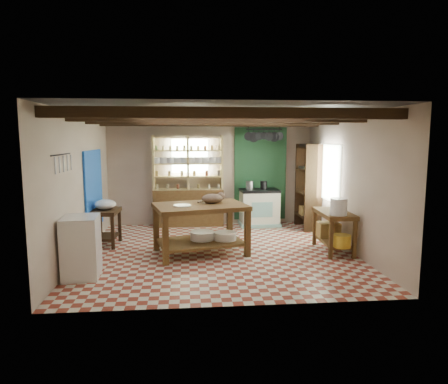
{
  "coord_description": "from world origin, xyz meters",
  "views": [
    {
      "loc": [
        -0.57,
        -7.35,
        2.15
      ],
      "look_at": [
        0.14,
        0.3,
        1.1
      ],
      "focal_mm": 32.0,
      "sensor_mm": 36.0,
      "label": 1
    }
  ],
  "objects": [
    {
      "name": "white_cabinet",
      "position": [
        -2.22,
        -1.18,
        0.47
      ],
      "size": [
        0.58,
        0.67,
        0.95
      ],
      "primitive_type": "cube",
      "rotation": [
        0.0,
        0.0,
        0.08
      ],
      "color": "white",
      "rests_on": "floor"
    },
    {
      "name": "basin_large",
      "position": [
        -0.3,
        -0.03,
        0.32
      ],
      "size": [
        0.54,
        0.54,
        0.16
      ],
      "primitive_type": "cylinder",
      "rotation": [
        0.0,
        0.0,
        0.24
      ],
      "color": "white",
      "rests_on": "work_table"
    },
    {
      "name": "enamel_bowl",
      "position": [
        -2.2,
        0.65,
        0.83
      ],
      "size": [
        0.43,
        0.43,
        0.2
      ],
      "primitive_type": "ellipsoid",
      "rotation": [
        0.0,
        0.0,
        -0.05
      ],
      "color": "white",
      "rests_on": "prep_table"
    },
    {
      "name": "wall_left",
      "position": [
        -2.5,
        0.0,
        1.3
      ],
      "size": [
        0.04,
        5.0,
        2.6
      ],
      "primitive_type": "cube",
      "color": "beige",
      "rests_on": "floor"
    },
    {
      "name": "ceiling_beams",
      "position": [
        0.0,
        0.0,
        2.48
      ],
      "size": [
        5.0,
        3.8,
        0.15
      ],
      "primitive_type": "cube",
      "color": "#382413",
      "rests_on": "ceiling"
    },
    {
      "name": "stove",
      "position": [
        1.18,
        2.15,
        0.45
      ],
      "size": [
        0.94,
        0.66,
        0.9
      ],
      "primitive_type": "cube",
      "rotation": [
        0.0,
        0.0,
        0.04
      ],
      "color": "white",
      "rests_on": "floor"
    },
    {
      "name": "window_back",
      "position": [
        -0.5,
        2.48,
        1.7
      ],
      "size": [
        0.9,
        0.02,
        0.8
      ],
      "primitive_type": "cube",
      "color": "beige",
      "rests_on": "wall_back"
    },
    {
      "name": "green_wall_patch",
      "position": [
        1.25,
        2.47,
        1.25
      ],
      "size": [
        1.3,
        0.04,
        2.3
      ],
      "primitive_type": "cube",
      "color": "#1E4C2B",
      "rests_on": "wall_back"
    },
    {
      "name": "right_counter",
      "position": [
        2.18,
        -0.18,
        0.39
      ],
      "size": [
        0.56,
        1.09,
        0.77
      ],
      "primitive_type": "cube",
      "rotation": [
        0.0,
        0.0,
        -0.02
      ],
      "color": "brown",
      "rests_on": "floor"
    },
    {
      "name": "window_right",
      "position": [
        2.48,
        1.0,
        1.4
      ],
      "size": [
        0.02,
        1.3,
        1.2
      ],
      "primitive_type": "cube",
      "color": "beige",
      "rests_on": "wall_right"
    },
    {
      "name": "steel_tray",
      "position": [
        -0.67,
        -0.22,
        0.94
      ],
      "size": [
        0.38,
        0.38,
        0.02
      ],
      "primitive_type": "cylinder",
      "rotation": [
        0.0,
        0.0,
        0.24
      ],
      "color": "#A3A1A9",
      "rests_on": "work_table"
    },
    {
      "name": "kettle_left",
      "position": [
        0.93,
        2.14,
        1.0
      ],
      "size": [
        0.18,
        0.18,
        0.2
      ],
      "primitive_type": "cylinder",
      "rotation": [
        0.0,
        0.0,
        0.04
      ],
      "color": "#A3A1A9",
      "rests_on": "stove"
    },
    {
      "name": "wall_back",
      "position": [
        0.0,
        2.5,
        1.3
      ],
      "size": [
        5.0,
        0.04,
        2.6
      ],
      "primitive_type": "cube",
      "color": "beige",
      "rests_on": "floor"
    },
    {
      "name": "prep_table",
      "position": [
        -2.2,
        0.65,
        0.37
      ],
      "size": [
        0.53,
        0.75,
        0.73
      ],
      "primitive_type": "cube",
      "rotation": [
        0.0,
        0.0,
        -0.05
      ],
      "color": "#382413",
      "rests_on": "floor"
    },
    {
      "name": "ceiling",
      "position": [
        0.0,
        0.0,
        2.6
      ],
      "size": [
        5.0,
        5.0,
        0.02
      ],
      "primitive_type": "cube",
      "color": "#4E4F54",
      "rests_on": "wall_back"
    },
    {
      "name": "work_table",
      "position": [
        -0.34,
        -0.09,
        0.46
      ],
      "size": [
        1.85,
        1.45,
        0.93
      ],
      "primitive_type": "cube",
      "rotation": [
        0.0,
        0.0,
        0.24
      ],
      "color": "brown",
      "rests_on": "floor"
    },
    {
      "name": "blue_wall_patch",
      "position": [
        -2.47,
        0.9,
        1.1
      ],
      "size": [
        0.04,
        1.4,
        1.6
      ],
      "primitive_type": "cube",
      "color": "blue",
      "rests_on": "wall_left"
    },
    {
      "name": "cat",
      "position": [
        -0.11,
        0.02,
        1.02
      ],
      "size": [
        0.49,
        0.44,
        0.18
      ],
      "primitive_type": "ellipsoid",
      "rotation": [
        0.0,
        0.0,
        0.41
      ],
      "color": "#83644C",
      "rests_on": "work_table"
    },
    {
      "name": "wall_front",
      "position": [
        0.0,
        -2.5,
        1.3
      ],
      "size": [
        5.0,
        0.04,
        2.6
      ],
      "primitive_type": "cube",
      "color": "beige",
      "rests_on": "floor"
    },
    {
      "name": "utensil_rail",
      "position": [
        -2.44,
        -1.2,
        1.78
      ],
      "size": [
        0.06,
        0.9,
        0.28
      ],
      "primitive_type": "cube",
      "color": "black",
      "rests_on": "wall_left"
    },
    {
      "name": "white_bucket",
      "position": [
        2.12,
        -0.53,
        0.92
      ],
      "size": [
        0.31,
        0.31,
        0.3
      ],
      "primitive_type": "cylinder",
      "rotation": [
        0.0,
        0.0,
        -0.02
      ],
      "color": "white",
      "rests_on": "right_counter"
    },
    {
      "name": "basin_small",
      "position": [
        0.12,
        -0.08,
        0.32
      ],
      "size": [
        0.51,
        0.51,
        0.15
      ],
      "primitive_type": "cylinder",
      "rotation": [
        0.0,
        0.0,
        0.24
      ],
      "color": "white",
      "rests_on": "work_table"
    },
    {
      "name": "wall_right",
      "position": [
        2.5,
        0.0,
        1.3
      ],
      "size": [
        0.04,
        5.0,
        2.6
      ],
      "primitive_type": "cube",
      "color": "beige",
      "rests_on": "floor"
    },
    {
      "name": "pot_rack",
      "position": [
        1.25,
        2.05,
        2.18
      ],
      "size": [
        0.86,
        0.12,
        0.36
      ],
      "primitive_type": "cube",
      "color": "black",
      "rests_on": "ceiling"
    },
    {
      "name": "yellow_tub",
      "position": [
        2.17,
        -0.63,
        0.32
      ],
      "size": [
        0.32,
        0.32,
        0.23
      ],
      "primitive_type": "cylinder",
      "rotation": [
        0.0,
        0.0,
        -0.02
      ],
      "color": "gold",
      "rests_on": "right_counter"
    },
    {
      "name": "kettle_right",
      "position": [
        1.28,
        2.15,
        1.0
      ],
      "size": [
        0.17,
        0.17,
        0.2
      ],
      "primitive_type": "cylinder",
      "rotation": [
        0.0,
        0.0,
        0.04
      ],
      "color": "black",
      "rests_on": "stove"
    },
    {
      "name": "wicker_basket",
      "position": [
        2.19,
        0.12,
        0.35
      ],
      "size": [
        0.42,
        0.34,
        0.29
      ],
      "primitive_type": "cube",
      "rotation": [
        0.0,
        0.0,
        -0.02
      ],
      "color": "#A17D41",
      "rests_on": "right_counter"
    },
    {
      "name": "floor",
      "position": [
        0.0,
        0.0,
        -0.01
      ],
      "size": [
        5.0,
        5.0,
        0.02
      ],
      "primitive_type": "cube",
      "color": "maroon",
      "rests_on": "ground"
    },
    {
      "name": "shelving_unit",
      "position": [
        -0.55,
        2.31,
        1.1
      ],
      "size": [
        1.7,
        0.34,
        2.2
      ],
      "primitive_type": "cube",
      "color": "#D0BA78",
      "rests_on": "floor"
    },
    {
      "name": "tall_rack",
      "position": [
        2.28,
        1.8,
        1.0
      ],
      "size": [
        0.4,
        0.86,
        2.0
      ],
      "primitive_type": "cube",
      "color": "#382413",
      "rests_on": "floor"
    }
  ]
}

